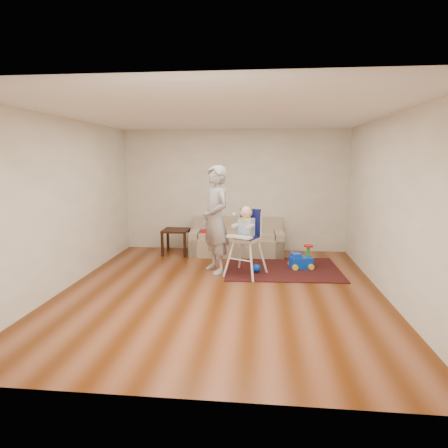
# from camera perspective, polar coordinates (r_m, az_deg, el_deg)

# --- Properties ---
(ground) EXTENTS (5.50, 5.50, 0.00)m
(ground) POSITION_cam_1_polar(r_m,az_deg,el_deg) (6.03, -0.39, -10.06)
(ground) COLOR #532307
(ground) RESTS_ON ground
(room_envelope) EXTENTS (5.04, 5.52, 2.72)m
(room_envelope) POSITION_cam_1_polar(r_m,az_deg,el_deg) (6.20, 0.12, 8.20)
(room_envelope) COLOR beige
(room_envelope) RESTS_ON ground
(sofa) EXTENTS (2.01, 0.85, 0.77)m
(sofa) POSITION_cam_1_polar(r_m,az_deg,el_deg) (8.13, 1.97, -1.99)
(sofa) COLOR tan
(sofa) RESTS_ON ground
(side_table) EXTENTS (0.55, 0.55, 0.55)m
(side_table) POSITION_cam_1_polar(r_m,az_deg,el_deg) (8.25, -7.32, -2.68)
(side_table) COLOR black
(side_table) RESTS_ON ground
(area_rug) EXTENTS (2.19, 1.69, 0.02)m
(area_rug) POSITION_cam_1_polar(r_m,az_deg,el_deg) (7.21, 8.85, -6.74)
(area_rug) COLOR black
(area_rug) RESTS_ON ground
(ride_on_toy) EXTENTS (0.46, 0.38, 0.44)m
(ride_on_toy) POSITION_cam_1_polar(r_m,az_deg,el_deg) (7.24, 11.67, -4.87)
(ride_on_toy) COLOR blue
(ride_on_toy) RESTS_ON area_rug
(toy_ball) EXTENTS (0.15, 0.15, 0.15)m
(toy_ball) POSITION_cam_1_polar(r_m,az_deg,el_deg) (6.89, 4.96, -6.72)
(toy_ball) COLOR blue
(toy_ball) RESTS_ON area_rug
(high_chair) EXTENTS (0.77, 0.77, 1.25)m
(high_chair) POSITION_cam_1_polar(r_m,az_deg,el_deg) (6.64, 3.36, -2.78)
(high_chair) COLOR white
(high_chair) RESTS_ON ground
(adult) EXTENTS (0.78, 0.85, 1.95)m
(adult) POSITION_cam_1_polar(r_m,az_deg,el_deg) (6.76, -1.29, 0.67)
(adult) COLOR #98989A
(adult) RESTS_ON ground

